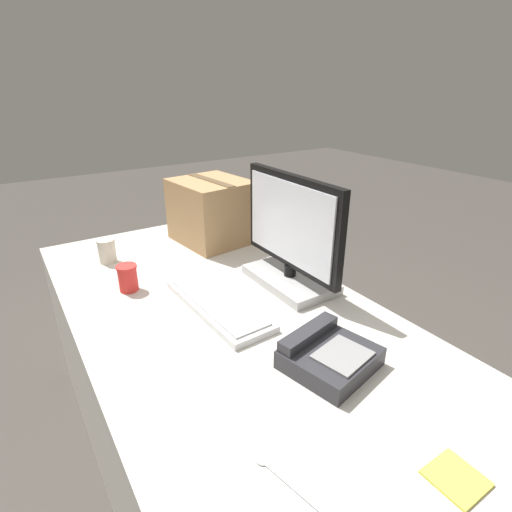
{
  "coord_description": "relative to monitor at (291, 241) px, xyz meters",
  "views": [
    {
      "loc": [
        1.02,
        -0.53,
        1.42
      ],
      "look_at": [
        -0.02,
        0.14,
        0.88
      ],
      "focal_mm": 28.0,
      "sensor_mm": 36.0,
      "label": 1
    }
  ],
  "objects": [
    {
      "name": "desk_phone",
      "position": [
        0.43,
        -0.2,
        -0.14
      ],
      "size": [
        0.24,
        0.26,
        0.08
      ],
      "rotation": [
        0.0,
        0.0,
        0.22
      ],
      "color": "#2D2D33",
      "rests_on": "office_desk"
    },
    {
      "name": "sticky_note_pad",
      "position": [
        0.81,
        -0.22,
        -0.17
      ],
      "size": [
        0.1,
        0.1,
        0.01
      ],
      "color": "#E5DB4C",
      "rests_on": "office_desk"
    },
    {
      "name": "monitor",
      "position": [
        0.0,
        0.0,
        0.0
      ],
      "size": [
        0.5,
        0.21,
        0.41
      ],
      "color": "#B7B7B7",
      "rests_on": "office_desk"
    },
    {
      "name": "paper_cup_right",
      "position": [
        -0.27,
        -0.51,
        -0.12
      ],
      "size": [
        0.07,
        0.07,
        0.1
      ],
      "color": "red",
      "rests_on": "office_desk"
    },
    {
      "name": "office_desk",
      "position": [
        0.02,
        -0.29,
        -0.53
      ],
      "size": [
        1.8,
        0.9,
        0.73
      ],
      "color": "beige",
      "rests_on": "ground_plane"
    },
    {
      "name": "ground_plane",
      "position": [
        0.02,
        -0.29,
        -0.9
      ],
      "size": [
        12.0,
        12.0,
        0.0
      ],
      "primitive_type": "plane",
      "color": "#47423D"
    },
    {
      "name": "cardboard_box",
      "position": [
        -0.55,
        -0.03,
        -0.03
      ],
      "size": [
        0.36,
        0.33,
        0.29
      ],
      "rotation": [
        0.0,
        0.0,
        0.12
      ],
      "color": "tan",
      "rests_on": "office_desk"
    },
    {
      "name": "keyboard",
      "position": [
        0.01,
        -0.3,
        -0.16
      ],
      "size": [
        0.46,
        0.18,
        0.03
      ],
      "rotation": [
        0.0,
        0.0,
        0.04
      ],
      "color": "silver",
      "rests_on": "office_desk"
    },
    {
      "name": "spoon",
      "position": [
        0.62,
        -0.5,
        -0.17
      ],
      "size": [
        0.17,
        0.05,
        0.0
      ],
      "rotation": [
        0.0,
        0.0,
        3.35
      ],
      "color": "#B2B2B7",
      "rests_on": "office_desk"
    },
    {
      "name": "paper_cup_left",
      "position": [
        -0.56,
        -0.51,
        -0.12
      ],
      "size": [
        0.08,
        0.08,
        0.1
      ],
      "color": "beige",
      "rests_on": "office_desk"
    }
  ]
}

